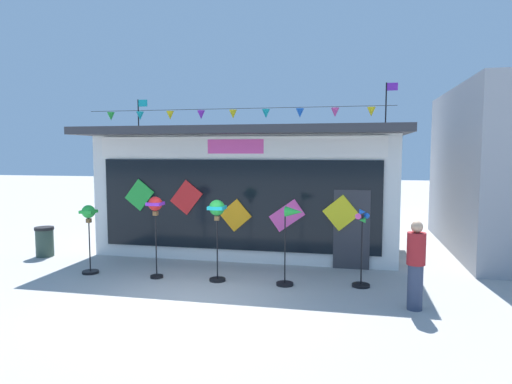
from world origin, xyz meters
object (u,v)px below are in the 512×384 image
Objects in this scene: wind_spinner_left at (155,212)px; wind_spinner_center_left at (217,218)px; wind_spinner_center_right at (291,233)px; wind_spinner_far_left at (89,224)px; trash_bin at (45,241)px; person_mid_plaza at (416,265)px; kite_shop_building at (255,188)px; wind_spinner_right at (362,250)px.

wind_spinner_left is 1.03× the size of wind_spinner_center_left.
wind_spinner_left reaches higher than wind_spinner_center_right.
wind_spinner_far_left is at bearing 179.05° from wind_spinner_left.
wind_spinner_left reaches higher than wind_spinner_far_left.
wind_spinner_center_left is 1.06× the size of wind_spinner_center_right.
wind_spinner_far_left is at bearing -30.56° from trash_bin.
wind_spinner_left is at bearing -156.85° from person_mid_plaza.
wind_spinner_center_left is (3.22, 0.02, 0.24)m from wind_spinner_far_left.
kite_shop_building is at bearing 70.30° from wind_spinner_left.
wind_spinner_far_left is 1.78m from wind_spinner_left.
wind_spinner_center_left is 1.11× the size of person_mid_plaza.
wind_spinner_center_right reaches higher than person_mid_plaza.
wind_spinner_right is (4.67, 0.27, -0.73)m from wind_spinner_left.
wind_spinner_center_left reaches higher than wind_spinner_right.
person_mid_plaza reaches higher than wind_spinner_far_left.
person_mid_plaza is at bearing -9.75° from wind_spinner_left.
trash_bin is (-2.26, 1.34, -0.79)m from wind_spinner_far_left.
wind_spinner_far_left is 0.87× the size of wind_spinner_left.
kite_shop_building is 5.19× the size of person_mid_plaza.
person_mid_plaza is (4.17, -5.05, -0.97)m from kite_shop_building.
kite_shop_building reaches higher than wind_spinner_center_right.
person_mid_plaza is (2.48, -1.01, -0.31)m from wind_spinner_center_right.
person_mid_plaza is at bearing -22.19° from wind_spinner_center_right.
kite_shop_building reaches higher than wind_spinner_far_left.
wind_spinner_far_left is 6.44m from wind_spinner_right.
wind_spinner_left is 3.17m from wind_spinner_center_right.
wind_spinner_right is at bearing 8.57° from wind_spinner_center_right.
wind_spinner_right is at bearing 3.34° from wind_spinner_left.
wind_spinner_right is 1.57m from person_mid_plaza.
wind_spinner_center_left is at bearing -160.82° from person_mid_plaza.
wind_spinner_left is 1.11× the size of wind_spinner_right.
wind_spinner_center_right is at bearing -0.16° from wind_spinner_center_left.
wind_spinner_right reaches higher than person_mid_plaza.
wind_spinner_left is 2.29× the size of trash_bin.
kite_shop_building is at bearing 51.66° from wind_spinner_far_left.
trash_bin is (-5.48, 1.32, -1.04)m from wind_spinner_center_left.
wind_spinner_left is 4.38m from trash_bin.
wind_spinner_far_left is at bearing -128.34° from kite_shop_building.
wind_spinner_right is (1.52, 0.23, -0.35)m from wind_spinner_center_right.
wind_spinner_left is at bearing -0.95° from wind_spinner_far_left.
wind_spinner_right is (3.21, -3.81, -1.00)m from kite_shop_building.
kite_shop_building is 5.21× the size of wind_spinner_far_left.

